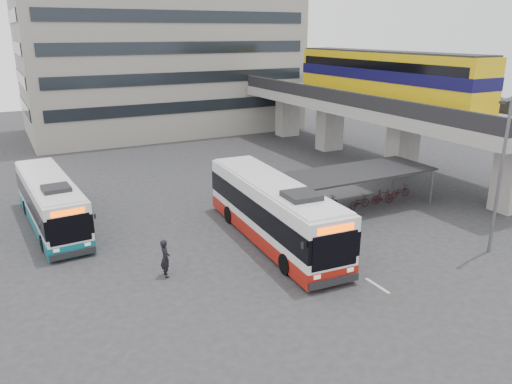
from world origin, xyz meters
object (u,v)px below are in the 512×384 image
bus_main (273,211)px  pedestrian (165,258)px  bus_teal (51,203)px  lamp_post (501,167)px

bus_main → pedestrian: bearing=-164.5°
bus_teal → lamp_post: size_ratio=1.35×
bus_main → lamp_post: size_ratio=1.54×
bus_teal → pedestrian: (3.98, -9.35, -0.57)m
lamp_post → pedestrian: bearing=145.8°
bus_main → bus_teal: bearing=146.9°
bus_teal → lamp_post: lamp_post is taller
bus_main → bus_teal: (-10.65, 7.94, -0.21)m
bus_main → bus_teal: bus_main is taller
pedestrian → lamp_post: (15.95, -5.34, 3.74)m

